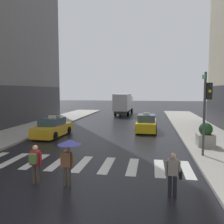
# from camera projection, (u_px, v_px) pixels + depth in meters

# --- Properties ---
(ground_plane) EXTENTS (160.00, 160.00, 0.00)m
(ground_plane) POSITION_uv_depth(u_px,v_px,m) (61.00, 187.00, 9.51)
(ground_plane) COLOR black
(crosswalk_markings) EXTENTS (11.30, 2.80, 0.01)m
(crosswalk_markings) POSITION_uv_depth(u_px,v_px,m) (82.00, 164.00, 12.45)
(crosswalk_markings) COLOR silver
(crosswalk_markings) RESTS_ON ground
(traffic_light_pole) EXTENTS (0.44, 0.84, 4.80)m
(traffic_light_pole) POSITION_uv_depth(u_px,v_px,m) (207.00, 102.00, 13.25)
(traffic_light_pole) COLOR #47474C
(traffic_light_pole) RESTS_ON curb_right
(taxi_lead) EXTENTS (2.12, 4.63, 1.80)m
(taxi_lead) POSITION_uv_depth(u_px,v_px,m) (53.00, 128.00, 19.84)
(taxi_lead) COLOR gold
(taxi_lead) RESTS_ON ground
(taxi_second) EXTENTS (2.00, 4.57, 1.80)m
(taxi_second) POSITION_uv_depth(u_px,v_px,m) (146.00, 124.00, 22.36)
(taxi_second) COLOR yellow
(taxi_second) RESTS_ON ground
(box_truck) EXTENTS (2.49, 7.61, 3.35)m
(box_truck) POSITION_uv_depth(u_px,v_px,m) (123.00, 103.00, 36.96)
(box_truck) COLOR #2D2D2D
(box_truck) RESTS_ON ground
(pedestrian_with_umbrella) EXTENTS (0.96, 0.96, 1.94)m
(pedestrian_with_umbrella) POSITION_uv_depth(u_px,v_px,m) (68.00, 150.00, 9.41)
(pedestrian_with_umbrella) COLOR #473D33
(pedestrian_with_umbrella) RESTS_ON ground
(pedestrian_with_backpack) EXTENTS (0.55, 0.43, 1.65)m
(pedestrian_with_backpack) POSITION_uv_depth(u_px,v_px,m) (35.00, 161.00, 9.68)
(pedestrian_with_backpack) COLOR #473D33
(pedestrian_with_backpack) RESTS_ON ground
(pedestrian_with_handbag) EXTENTS (0.60, 0.24, 1.65)m
(pedestrian_with_handbag) POSITION_uv_depth(u_px,v_px,m) (173.00, 172.00, 8.53)
(pedestrian_with_handbag) COLOR black
(pedestrian_with_handbag) RESTS_ON ground
(planter_near_corner) EXTENTS (1.10, 1.10, 1.60)m
(planter_near_corner) POSITION_uv_depth(u_px,v_px,m) (205.00, 135.00, 15.76)
(planter_near_corner) COLOR #A8A399
(planter_near_corner) RESTS_ON curb_right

